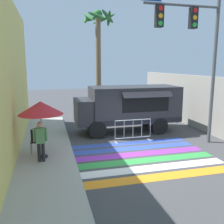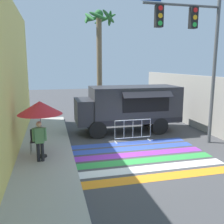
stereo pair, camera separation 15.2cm
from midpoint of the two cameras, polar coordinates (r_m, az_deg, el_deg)
ground_plane at (r=10.85m, az=4.33°, el=-9.62°), size 60.00×60.00×0.00m
sidewalk_left at (r=10.39m, az=-21.34°, el=-10.92°), size 4.40×16.00×0.13m
building_left_facade at (r=9.74m, az=-23.44°, el=6.82°), size 0.25×16.00×6.51m
concrete_wall_right at (r=15.41m, az=19.49°, el=1.95°), size 0.20×16.00×3.15m
crosswalk_painted at (r=10.49m, az=5.05°, el=-10.34°), size 6.40×4.36×0.01m
food_truck at (r=14.10m, az=3.01°, el=1.52°), size 5.78×2.65×2.57m
traffic_signal_pole at (r=12.15m, az=17.89°, el=15.00°), size 3.79×0.29×6.71m
patio_umbrella at (r=10.01m, az=-16.44°, el=0.86°), size 1.73×1.73×2.26m
folding_chair at (r=11.02m, az=-17.30°, el=-5.85°), size 0.45×0.45×0.96m
vendor_person at (r=9.82m, az=-16.47°, el=-6.03°), size 0.53×0.21×1.56m
barricade_front at (r=12.44m, az=4.47°, el=-4.29°), size 1.87×0.44×1.12m
palm_tree at (r=17.89m, az=-3.43°, el=15.01°), size 2.42×2.50×7.43m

